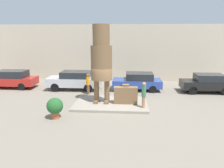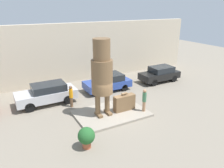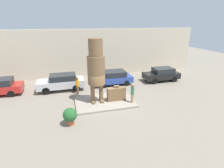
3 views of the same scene
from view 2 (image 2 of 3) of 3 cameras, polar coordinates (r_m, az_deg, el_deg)
The scene contains 11 objects.
ground_plane at distance 15.43m, azimuth -0.21°, elevation -7.92°, with size 60.00×60.00×0.00m, color gray.
pedestal at distance 15.39m, azimuth -0.21°, elevation -7.67°, with size 4.89×3.32×0.16m.
building_backdrop at distance 21.70m, azimuth -10.83°, elevation 7.95°, with size 28.00×0.60×5.65m.
statue_figure at distance 14.00m, azimuth -2.64°, elevation 3.14°, with size 1.39×1.39×5.15m.
giant_suitcase at distance 15.47m, azimuth 3.22°, elevation -4.87°, with size 1.56×0.50×1.33m.
tourist at distance 15.32m, azimuth 8.44°, elevation -3.97°, with size 0.28×0.28×1.65m.
parked_car_silver at distance 17.40m, azimuth -16.63°, elevation -2.36°, with size 4.48×1.83×1.60m.
parked_car_blue at distance 19.34m, azimuth -1.09°, elevation 0.53°, with size 4.09×1.90×1.49m.
parked_car_black at distance 22.10m, azimuth 12.40°, elevation 2.64°, with size 4.03×1.73×1.52m.
planter_pot at distance 11.90m, azimuth -6.70°, elevation -13.46°, with size 0.92×0.92×1.20m.
worker_hivis at distance 16.42m, azimuth -10.65°, elevation -2.95°, with size 0.28×0.28×1.68m.
Camera 2 is at (-6.52, -11.97, 7.22)m, focal length 35.00 mm.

